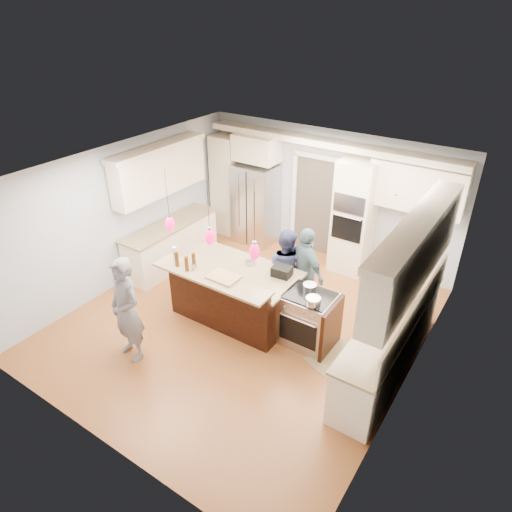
{
  "coord_description": "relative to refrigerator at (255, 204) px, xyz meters",
  "views": [
    {
      "loc": [
        3.67,
        -5.13,
        4.91
      ],
      "look_at": [
        0.0,
        0.35,
        1.15
      ],
      "focal_mm": 32.0,
      "sensor_mm": 36.0,
      "label": 1
    }
  ],
  "objects": [
    {
      "name": "water_bottle",
      "position": [
        0.59,
        -3.2,
        0.38
      ],
      "size": [
        0.09,
        0.09,
        0.32
      ],
      "primitive_type": "cylinder",
      "rotation": [
        0.0,
        0.0,
        0.21
      ],
      "color": "silver",
      "rests_on": "kitchen_island"
    },
    {
      "name": "pot_small",
      "position": [
        2.84,
        -2.68,
        0.08
      ],
      "size": [
        0.23,
        0.23,
        0.11
      ],
      "primitive_type": "cylinder",
      "color": "#B7B7BC",
      "rests_on": "island_range"
    },
    {
      "name": "cutting_board",
      "position": [
        1.49,
        -3.11,
        0.24
      ],
      "size": [
        0.48,
        0.34,
        0.04
      ],
      "primitive_type": "cube",
      "rotation": [
        0.0,
        0.0,
        -0.01
      ],
      "color": "tan",
      "rests_on": "kitchen_island"
    },
    {
      "name": "drink_can",
      "position": [
        0.94,
        -3.17,
        0.27
      ],
      "size": [
        0.06,
        0.06,
        0.1
      ],
      "primitive_type": "cylinder",
      "rotation": [
        0.0,
        0.0,
        -0.07
      ],
      "color": "#B7B7BC",
      "rests_on": "kitchen_island"
    },
    {
      "name": "refrigerator",
      "position": [
        0.0,
        0.0,
        0.0
      ],
      "size": [
        0.9,
        0.7,
        1.8
      ],
      "primitive_type": "cube",
      "color": "#B7B7BC",
      "rests_on": "ground"
    },
    {
      "name": "pendant_lights",
      "position": [
        1.3,
        -3.15,
        0.9
      ],
      "size": [
        1.75,
        0.15,
        1.03
      ],
      "color": "black",
      "rests_on": "ground"
    },
    {
      "name": "pot_large",
      "position": [
        2.63,
        -2.41,
        0.08
      ],
      "size": [
        0.21,
        0.21,
        0.12
      ],
      "primitive_type": "cylinder",
      "color": "#B7B7BC",
      "rests_on": "island_range"
    },
    {
      "name": "beer_bottle_c",
      "position": [
        0.89,
        -3.1,
        0.35
      ],
      "size": [
        0.08,
        0.08,
        0.26
      ],
      "primitive_type": "cylinder",
      "rotation": [
        0.0,
        0.0,
        0.31
      ],
      "color": "#4E290E",
      "rests_on": "kitchen_island"
    },
    {
      "name": "right_counter_run",
      "position": [
        3.99,
        -2.34,
        0.16
      ],
      "size": [
        0.64,
        3.1,
        2.51
      ],
      "color": "#F4E6C6",
      "rests_on": "ground"
    },
    {
      "name": "left_cabinets",
      "position": [
        -0.89,
        -1.84,
        0.16
      ],
      "size": [
        0.64,
        2.3,
        2.51
      ],
      "color": "#F4E6C6",
      "rests_on": "ground"
    },
    {
      "name": "room_shell",
      "position": [
        1.55,
        -2.64,
        0.92
      ],
      "size": [
        5.54,
        6.04,
        2.72
      ],
      "color": "#B2BCC6",
      "rests_on": "ground"
    },
    {
      "name": "back_upper_cabinets",
      "position": [
        0.8,
        0.12,
        0.77
      ],
      "size": [
        5.3,
        0.61,
        2.54
      ],
      "color": "#F4E6C6",
      "rests_on": "ground"
    },
    {
      "name": "island_range",
      "position": [
        2.71,
        -2.49,
        -0.44
      ],
      "size": [
        0.82,
        0.71,
        0.92
      ],
      "color": "#B7B7BC",
      "rests_on": "ground"
    },
    {
      "name": "ground_plane",
      "position": [
        1.55,
        -2.64,
        -0.9
      ],
      "size": [
        6.0,
        6.0,
        0.0
      ],
      "primitive_type": "plane",
      "color": "#AF6830",
      "rests_on": "ground"
    },
    {
      "name": "person_far_left",
      "position": [
        1.84,
        -1.79,
        -0.15
      ],
      "size": [
        0.76,
        0.61,
        1.5
      ],
      "primitive_type": "imported",
      "rotation": [
        0.0,
        0.0,
        3.19
      ],
      "color": "navy",
      "rests_on": "ground"
    },
    {
      "name": "person_range_side",
      "position": [
        3.8,
        -1.71,
        0.03
      ],
      "size": [
        0.99,
        1.34,
        1.85
      ],
      "primitive_type": "imported",
      "rotation": [
        0.0,
        0.0,
        1.29
      ],
      "color": "#AA8CBC",
      "rests_on": "ground"
    },
    {
      "name": "person_bar_end",
      "position": [
        0.57,
        -4.29,
        -0.05
      ],
      "size": [
        0.68,
        0.51,
        1.71
      ],
      "primitive_type": "imported",
      "rotation": [
        0.0,
        0.0,
        -0.17
      ],
      "color": "slate",
      "rests_on": "ground"
    },
    {
      "name": "oven_column",
      "position": [
        2.3,
        0.03,
        0.25
      ],
      "size": [
        0.72,
        0.69,
        2.3
      ],
      "color": "#F4E6C6",
      "rests_on": "ground"
    },
    {
      "name": "beer_bottle_b",
      "position": [
        0.87,
        -3.25,
        0.35
      ],
      "size": [
        0.07,
        0.07,
        0.26
      ],
      "primitive_type": "cylinder",
      "rotation": [
        0.0,
        0.0,
        0.09
      ],
      "color": "#4E290E",
      "rests_on": "kitchen_island"
    },
    {
      "name": "beer_bottle_a",
      "position": [
        0.65,
        -3.23,
        0.35
      ],
      "size": [
        0.08,
        0.08,
        0.27
      ],
      "primitive_type": "cylinder",
      "rotation": [
        0.0,
        0.0,
        -0.18
      ],
      "color": "#4E290E",
      "rests_on": "kitchen_island"
    },
    {
      "name": "person_far_right",
      "position": [
        2.2,
        -1.73,
        -0.1
      ],
      "size": [
        1.01,
        0.76,
        1.6
      ],
      "primitive_type": "imported",
      "rotation": [
        0.0,
        0.0,
        2.69
      ],
      "color": "slate",
      "rests_on": "ground"
    },
    {
      "name": "floor_rug",
      "position": [
        3.28,
        -2.6,
        -0.89
      ],
      "size": [
        0.89,
        1.05,
        0.01
      ],
      "primitive_type": "cube",
      "rotation": [
        0.0,
        0.0,
        -0.37
      ],
      "color": "#8F7A4E",
      "rests_on": "ground"
    },
    {
      "name": "kitchen_island",
      "position": [
        1.3,
        -2.57,
        -0.41
      ],
      "size": [
        2.1,
        1.46,
        1.12
      ],
      "color": "black",
      "rests_on": "ground"
    }
  ]
}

